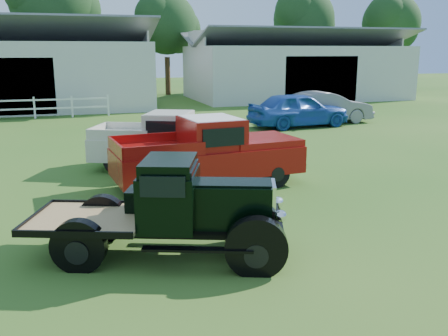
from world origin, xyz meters
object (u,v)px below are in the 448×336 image
object	(u,v)px
misc_car_blue	(299,110)
misc_car_grey	(325,107)
vintage_flatbed	(165,208)
red_pickup	(208,152)
white_pickup	(167,142)

from	to	relation	value
misc_car_blue	misc_car_grey	world-z (taller)	misc_car_blue
misc_car_grey	vintage_flatbed	bearing A→B (deg)	143.91
misc_car_blue	misc_car_grey	xyz separation A→B (m)	(1.96, 0.92, -0.05)
red_pickup	misc_car_grey	xyz separation A→B (m)	(9.18, 10.33, -0.17)
vintage_flatbed	misc_car_grey	bearing A→B (deg)	72.71
vintage_flatbed	misc_car_grey	distance (m)	18.52
misc_car_grey	white_pickup	bearing A→B (deg)	129.97
red_pickup	misc_car_blue	bearing A→B (deg)	46.61
red_pickup	white_pickup	xyz separation A→B (m)	(-0.69, 2.37, -0.08)
misc_car_blue	white_pickup	bearing A→B (deg)	125.90
red_pickup	white_pickup	world-z (taller)	red_pickup
misc_car_blue	misc_car_grey	bearing A→B (deg)	-70.51
misc_car_blue	vintage_flatbed	bearing A→B (deg)	140.53
white_pickup	misc_car_blue	xyz separation A→B (m)	(7.91, 7.03, -0.03)
misc_car_blue	misc_car_grey	size ratio (longest dim) A/B	1.03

